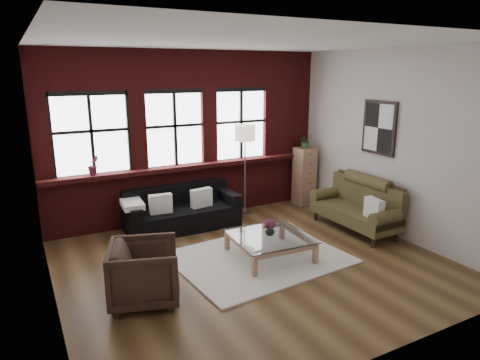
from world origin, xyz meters
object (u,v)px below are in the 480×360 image
coffee_table (270,247)px  drawer_chest (304,176)px  vintage_settee (355,205)px  vase (270,231)px  dark_sofa (182,209)px  armchair (145,273)px  floor_lamp (245,167)px

coffee_table → drawer_chest: size_ratio=0.92×
vintage_settee → drawer_chest: size_ratio=1.43×
vase → drawer_chest: 2.92m
dark_sofa → armchair: (-1.33, -2.21, 0.02)m
armchair → drawer_chest: (4.18, 2.36, 0.23)m
armchair → vase: bearing=-62.5°
vintage_settee → drawer_chest: 1.73m
vintage_settee → drawer_chest: (0.14, 1.72, 0.15)m
vintage_settee → armchair: 4.09m
vintage_settee → dark_sofa: bearing=149.9°
vase → drawer_chest: size_ratio=0.12×
dark_sofa → armchair: armchair is taller
vintage_settee → floor_lamp: size_ratio=0.90×
armchair → floor_lamp: floor_lamp is taller
dark_sofa → coffee_table: bearing=-68.6°
floor_lamp → vintage_settee: bearing=-53.0°
vintage_settee → armchair: vintage_settee is taller
vase → coffee_table: bearing=-90.0°
armchair → vase: size_ratio=5.61×
armchair → vase: 2.09m
vase → floor_lamp: floor_lamp is taller
drawer_chest → floor_lamp: floor_lamp is taller
drawer_chest → floor_lamp: size_ratio=0.63×
dark_sofa → vintage_settee: (2.70, -1.57, 0.10)m
vase → floor_lamp: bearing=71.7°
drawer_chest → armchair: bearing=-150.6°
armchair → floor_lamp: 3.67m
vase → drawer_chest: bearing=43.4°
armchair → floor_lamp: (2.73, 2.38, 0.59)m
coffee_table → floor_lamp: bearing=71.7°
coffee_table → vase: bearing=90.0°
dark_sofa → vintage_settee: vintage_settee is taller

